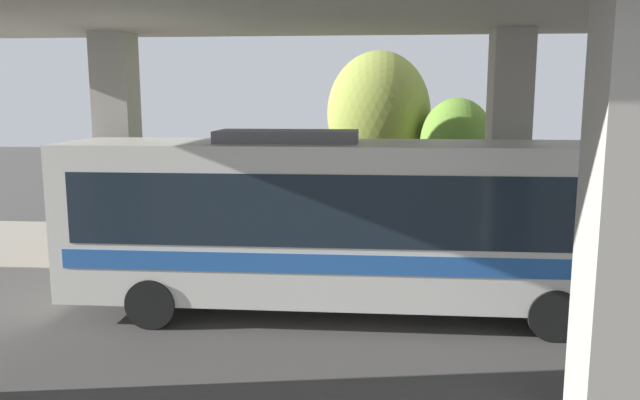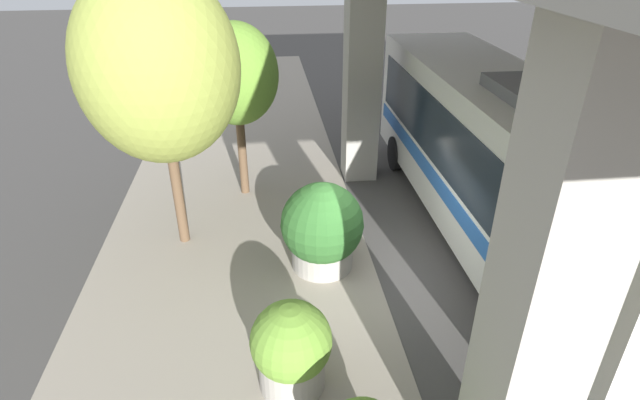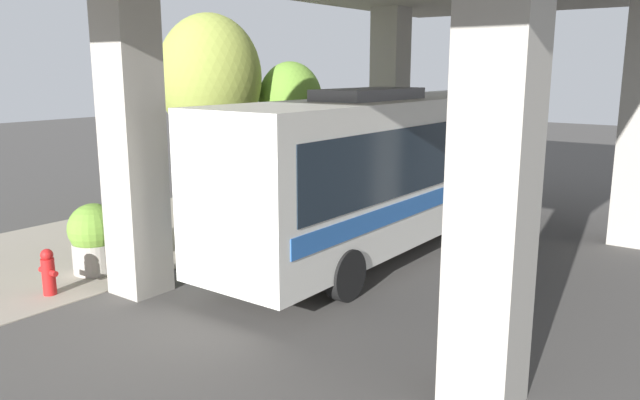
{
  "view_description": "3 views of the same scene",
  "coord_description": "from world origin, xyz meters",
  "px_view_note": "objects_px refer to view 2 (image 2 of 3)",
  "views": [
    {
      "loc": [
        15.46,
        1.56,
        4.5
      ],
      "look_at": [
        0.96,
        0.33,
        2.11
      ],
      "focal_mm": 35.0,
      "sensor_mm": 36.0,
      "label": 1
    },
    {
      "loc": [
        -2.18,
        -8.3,
        6.43
      ],
      "look_at": [
        -1.03,
        1.38,
        1.06
      ],
      "focal_mm": 28.0,
      "sensor_mm": 36.0,
      "label": 2
    },
    {
      "loc": [
        10.23,
        -11.95,
        4.28
      ],
      "look_at": [
        1.04,
        0.44,
        1.02
      ],
      "focal_mm": 35.0,
      "sensor_mm": 36.0,
      "label": 3
    }
  ],
  "objects_px": {
    "street_tree_near": "(236,75)",
    "planter_middle": "(292,348)",
    "planter_front": "(322,229)",
    "street_tree_far": "(158,68)",
    "bus": "(501,157)"
  },
  "relations": [
    {
      "from": "planter_front",
      "to": "street_tree_far",
      "type": "bearing_deg",
      "value": 156.07
    },
    {
      "from": "street_tree_near",
      "to": "street_tree_far",
      "type": "height_order",
      "value": "street_tree_far"
    },
    {
      "from": "street_tree_far",
      "to": "bus",
      "type": "bearing_deg",
      "value": -6.22
    },
    {
      "from": "planter_front",
      "to": "street_tree_far",
      "type": "relative_size",
      "value": 0.32
    },
    {
      "from": "planter_front",
      "to": "street_tree_far",
      "type": "distance_m",
      "value": 4.54
    },
    {
      "from": "bus",
      "to": "street_tree_near",
      "type": "relative_size",
      "value": 2.54
    },
    {
      "from": "planter_front",
      "to": "street_tree_near",
      "type": "xyz_separation_m",
      "value": [
        -1.68,
        3.6,
        2.3
      ]
    },
    {
      "from": "bus",
      "to": "street_tree_far",
      "type": "distance_m",
      "value": 7.3
    },
    {
      "from": "planter_middle",
      "to": "street_tree_near",
      "type": "relative_size",
      "value": 0.35
    },
    {
      "from": "street_tree_near",
      "to": "planter_middle",
      "type": "bearing_deg",
      "value": -82.95
    },
    {
      "from": "bus",
      "to": "street_tree_far",
      "type": "xyz_separation_m",
      "value": [
        -6.99,
        0.76,
        1.93
      ]
    },
    {
      "from": "bus",
      "to": "planter_middle",
      "type": "xyz_separation_m",
      "value": [
        -4.8,
        -3.69,
        -1.31
      ]
    },
    {
      "from": "street_tree_far",
      "to": "planter_middle",
      "type": "bearing_deg",
      "value": -63.7
    },
    {
      "from": "street_tree_near",
      "to": "street_tree_far",
      "type": "bearing_deg",
      "value": -121.47
    },
    {
      "from": "planter_middle",
      "to": "street_tree_near",
      "type": "distance_m",
      "value": 7.17
    }
  ]
}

